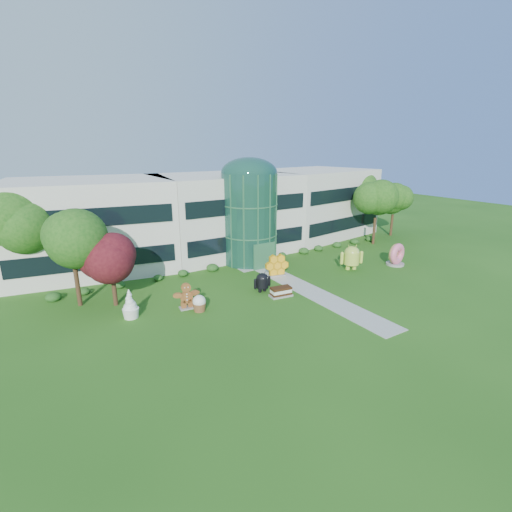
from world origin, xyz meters
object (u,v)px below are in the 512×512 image
android_black (262,281)px  gingerbread (186,296)px  android_green (352,256)px  donut (396,254)px

android_black → gingerbread: gingerbread is taller
android_green → gingerbread: size_ratio=1.24×
android_black → gingerbread: 7.08m
android_black → donut: bearing=-4.3°
android_black → gingerbread: bearing=178.1°
donut → android_green: bearing=156.5°
android_green → gingerbread: android_green is taller
android_black → donut: (16.59, -1.18, 0.23)m
donut → android_black: bearing=168.2°
android_green → android_black: 11.38m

